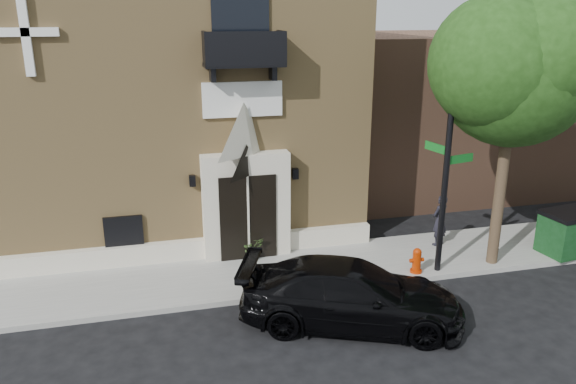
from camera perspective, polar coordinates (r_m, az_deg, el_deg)
The scene contains 11 objects.
ground at distance 15.31m, azimuth 1.46°, elevation -10.61°, with size 120.00×120.00×0.00m, color black.
sidewalk at distance 16.81m, azimuth 3.41°, elevation -7.60°, with size 42.00×3.00×0.15m, color gray.
church at distance 21.07m, azimuth -12.36°, elevation 10.25°, with size 12.20×11.01×9.30m.
neighbour_building at distance 27.25m, azimuth 21.40°, elevation 8.07°, with size 18.00×8.00×6.40m, color brown.
street_tree_left at distance 16.49m, azimuth 22.37°, elevation 11.60°, with size 4.97×4.38×7.77m.
black_sedan at distance 13.87m, azimuth 6.44°, elevation -10.30°, with size 2.19×5.38×1.56m, color black.
street_sign at distance 15.95m, azimuth 15.83°, elevation 2.79°, with size 1.12×0.99×6.32m.
fire_hydrant at distance 16.55m, azimuth 12.94°, elevation -6.79°, with size 0.42×0.34×0.74m.
dumpster at distance 19.49m, azimuth 27.05°, elevation -3.54°, with size 2.19×1.43×1.34m.
planter at distance 17.01m, azimuth -3.61°, elevation -5.69°, with size 0.64×0.55×0.71m, color #496B30.
pedestrian_near at distance 18.44m, azimuth 15.16°, elevation -2.80°, with size 0.60×0.40×1.66m, color black.
Camera 1 is at (-3.63, -12.94, 7.33)m, focal length 35.00 mm.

